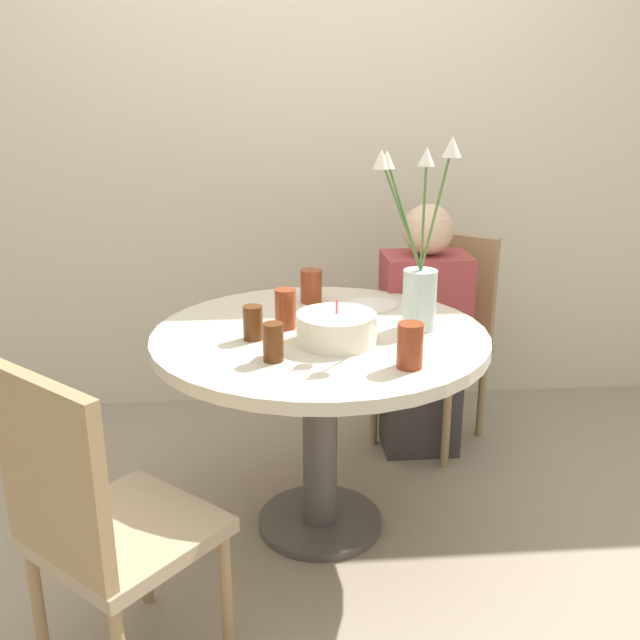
{
  "coord_description": "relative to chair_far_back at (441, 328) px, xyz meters",
  "views": [
    {
      "loc": [
        -0.18,
        -2.16,
        1.48
      ],
      "look_at": [
        0.0,
        0.0,
        0.76
      ],
      "focal_mm": 40.0,
      "sensor_mm": 36.0,
      "label": 1
    }
  ],
  "objects": [
    {
      "name": "flower_vase",
      "position": [
        -0.26,
        -0.66,
        0.44
      ],
      "size": [
        0.24,
        0.18,
        0.62
      ],
      "color": "#B2C6C1",
      "rests_on": "dining_table"
    },
    {
      "name": "ground_plane",
      "position": [
        -0.57,
        -0.67,
        -0.49
      ],
      "size": [
        16.0,
        16.0,
        0.0
      ],
      "primitive_type": "plane",
      "color": "gray"
    },
    {
      "name": "wall_back",
      "position": [
        -0.57,
        0.45,
        0.81
      ],
      "size": [
        8.0,
        0.05,
        2.6
      ],
      "color": "beige",
      "rests_on": "ground_plane"
    },
    {
      "name": "side_plate",
      "position": [
        -0.36,
        -0.4,
        0.24
      ],
      "size": [
        0.18,
        0.18,
        0.01
      ],
      "color": "silver",
      "rests_on": "dining_table"
    },
    {
      "name": "drink_glass_0",
      "position": [
        -0.35,
        -0.99,
        0.3
      ],
      "size": [
        0.07,
        0.07,
        0.13
      ],
      "color": "maroon",
      "rests_on": "dining_table"
    },
    {
      "name": "birthday_cake",
      "position": [
        -0.53,
        -0.77,
        0.28
      ],
      "size": [
        0.25,
        0.25,
        0.14
      ],
      "color": "white",
      "rests_on": "dining_table"
    },
    {
      "name": "drink_glass_4",
      "position": [
        -0.79,
        -0.72,
        0.29
      ],
      "size": [
        0.06,
        0.06,
        0.11
      ],
      "color": "#51280F",
      "rests_on": "dining_table"
    },
    {
      "name": "person_guest",
      "position": [
        -0.1,
        -0.12,
        -0.0
      ],
      "size": [
        0.34,
        0.24,
        1.05
      ],
      "color": "#383333",
      "rests_on": "ground_plane"
    },
    {
      "name": "drink_glass_2",
      "position": [
        -0.58,
        -0.33,
        0.29
      ],
      "size": [
        0.08,
        0.08,
        0.12
      ],
      "color": "maroon",
      "rests_on": "dining_table"
    },
    {
      "name": "drink_glass_3",
      "position": [
        -0.68,
        -0.62,
        0.3
      ],
      "size": [
        0.07,
        0.07,
        0.13
      ],
      "color": "maroon",
      "rests_on": "dining_table"
    },
    {
      "name": "drink_glass_1",
      "position": [
        -0.73,
        -0.91,
        0.29
      ],
      "size": [
        0.06,
        0.06,
        0.11
      ],
      "color": "#51280F",
      "rests_on": "dining_table"
    },
    {
      "name": "chair_near_front",
      "position": [
        -1.16,
        -1.31,
        0.0
      ],
      "size": [
        0.57,
        0.57,
        0.89
      ],
      "rotation": [
        0.0,
        0.0,
        2.4
      ],
      "color": "#9E896B",
      "rests_on": "ground_plane"
    },
    {
      "name": "dining_table",
      "position": [
        -0.57,
        -0.67,
        0.1
      ],
      "size": [
        1.09,
        1.09,
        0.72
      ],
      "color": "beige",
      "rests_on": "ground_plane"
    },
    {
      "name": "chair_far_back",
      "position": [
        0.0,
        0.0,
        0.0
      ],
      "size": [
        0.56,
        0.56,
        0.89
      ],
      "rotation": [
        0.0,
        0.0,
        -0.71
      ],
      "color": "#9E896B",
      "rests_on": "ground_plane"
    }
  ]
}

